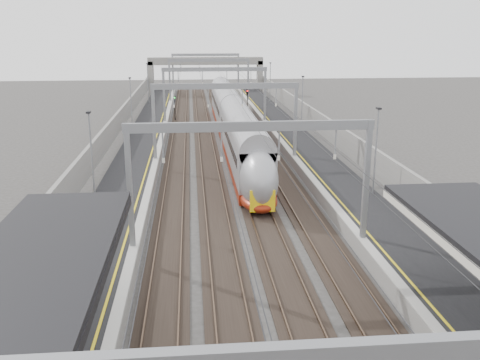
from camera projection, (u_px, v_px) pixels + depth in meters
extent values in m
cube|color=black|center=(140.00, 157.00, 50.59)|extent=(4.00, 120.00, 1.00)
cube|color=black|center=(306.00, 153.00, 52.00)|extent=(4.00, 120.00, 1.00)
cube|color=black|center=(177.00, 160.00, 51.03)|extent=(2.40, 140.00, 0.08)
cube|color=brown|center=(169.00, 160.00, 50.94)|extent=(0.07, 140.00, 0.14)
cube|color=brown|center=(184.00, 159.00, 51.07)|extent=(0.07, 140.00, 0.14)
cube|color=black|center=(208.00, 160.00, 51.29)|extent=(2.40, 140.00, 0.08)
cube|color=brown|center=(201.00, 159.00, 51.20)|extent=(0.07, 140.00, 0.14)
cube|color=brown|center=(216.00, 159.00, 51.33)|extent=(0.07, 140.00, 0.14)
cube|color=black|center=(239.00, 159.00, 51.56)|extent=(2.40, 140.00, 0.08)
cube|color=brown|center=(232.00, 158.00, 51.47)|extent=(0.07, 140.00, 0.14)
cube|color=brown|center=(247.00, 158.00, 51.59)|extent=(0.07, 140.00, 0.14)
cube|color=black|center=(270.00, 158.00, 51.82)|extent=(2.40, 140.00, 0.08)
cube|color=brown|center=(263.00, 158.00, 51.73)|extent=(0.07, 140.00, 0.14)
cube|color=brown|center=(277.00, 157.00, 51.86)|extent=(0.07, 140.00, 0.14)
cube|color=gray|center=(394.00, 354.00, 8.24)|extent=(13.00, 0.25, 0.50)
cube|color=gray|center=(130.00, 186.00, 27.67)|extent=(0.28, 0.28, 6.60)
cube|color=gray|center=(366.00, 180.00, 28.78)|extent=(0.28, 0.28, 6.60)
cube|color=gray|center=(251.00, 126.00, 27.39)|extent=(13.00, 0.25, 0.50)
cube|color=gray|center=(154.00, 122.00, 46.83)|extent=(0.28, 0.28, 6.60)
cube|color=gray|center=(295.00, 120.00, 47.94)|extent=(0.28, 0.28, 6.60)
cube|color=gray|center=(225.00, 86.00, 46.55)|extent=(13.00, 0.25, 0.50)
cube|color=gray|center=(164.00, 95.00, 65.99)|extent=(0.28, 0.28, 6.60)
cube|color=gray|center=(265.00, 94.00, 67.10)|extent=(0.28, 0.28, 6.60)
cube|color=gray|center=(215.00, 69.00, 65.71)|extent=(13.00, 0.25, 0.50)
cube|color=gray|center=(170.00, 80.00, 85.15)|extent=(0.28, 0.28, 6.60)
cube|color=gray|center=(248.00, 79.00, 86.26)|extent=(0.28, 0.28, 6.60)
cube|color=gray|center=(209.00, 60.00, 84.87)|extent=(13.00, 0.25, 0.50)
cube|color=gray|center=(173.00, 71.00, 102.39)|extent=(0.28, 0.28, 6.60)
cube|color=gray|center=(238.00, 71.00, 103.50)|extent=(0.28, 0.28, 6.60)
cube|color=gray|center=(205.00, 55.00, 102.11)|extent=(13.00, 0.25, 0.50)
cylinder|color=#262628|center=(176.00, 97.00, 54.33)|extent=(0.03, 140.00, 0.03)
cylinder|color=#262628|center=(206.00, 96.00, 54.59)|extent=(0.03, 140.00, 0.03)
cylinder|color=#262628|center=(235.00, 96.00, 54.85)|extent=(0.03, 140.00, 0.03)
cylinder|color=#262628|center=(264.00, 96.00, 55.12)|extent=(0.03, 140.00, 0.03)
cylinder|color=black|center=(17.00, 282.00, 20.06)|extent=(0.20, 0.20, 4.00)
cube|color=slate|center=(206.00, 61.00, 102.43)|extent=(22.00, 2.20, 1.40)
cube|color=slate|center=(151.00, 78.00, 102.35)|extent=(1.00, 2.20, 6.20)
cube|color=slate|center=(260.00, 77.00, 104.20)|extent=(1.00, 2.20, 6.20)
cube|color=slate|center=(104.00, 146.00, 50.01)|extent=(0.30, 120.00, 3.20)
cube|color=slate|center=(338.00, 141.00, 51.98)|extent=(0.30, 120.00, 3.20)
cube|color=maroon|center=(243.00, 162.00, 48.26)|extent=(2.66, 22.67, 0.79)
cube|color=#A1A1A6|center=(243.00, 141.00, 47.75)|extent=(2.66, 22.67, 2.96)
cube|color=black|center=(252.00, 191.00, 40.75)|extent=(1.97, 2.37, 0.49)
cube|color=maroon|center=(226.00, 120.00, 70.36)|extent=(2.66, 22.67, 0.79)
cube|color=#A1A1A6|center=(226.00, 106.00, 69.85)|extent=(2.66, 22.67, 2.96)
cube|color=black|center=(230.00, 134.00, 62.85)|extent=(1.97, 2.37, 0.49)
ellipsoid|color=#A1A1A6|center=(259.00, 179.00, 36.79)|extent=(2.66, 5.13, 4.14)
cube|color=yellow|center=(263.00, 201.00, 35.00)|extent=(1.68, 0.12, 1.48)
cube|color=black|center=(262.00, 178.00, 35.02)|extent=(1.58, 0.57, 0.93)
cylinder|color=black|center=(175.00, 110.00, 72.35)|extent=(0.12, 0.12, 3.00)
cube|color=black|center=(175.00, 99.00, 71.91)|extent=(0.32, 0.22, 0.75)
sphere|color=#0CE526|center=(174.00, 98.00, 71.75)|extent=(0.16, 0.16, 0.16)
cylinder|color=black|center=(238.00, 112.00, 71.30)|extent=(0.12, 0.12, 3.00)
cube|color=black|center=(238.00, 100.00, 70.87)|extent=(0.32, 0.22, 0.75)
sphere|color=red|center=(238.00, 99.00, 70.70)|extent=(0.16, 0.16, 0.16)
cylinder|color=black|center=(247.00, 103.00, 79.88)|extent=(0.12, 0.12, 3.00)
cube|color=black|center=(247.00, 92.00, 79.44)|extent=(0.32, 0.22, 0.75)
sphere|color=red|center=(247.00, 91.00, 79.28)|extent=(0.16, 0.16, 0.16)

